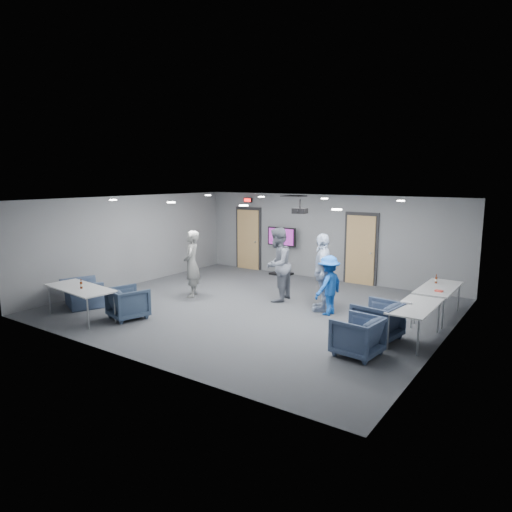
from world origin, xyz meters
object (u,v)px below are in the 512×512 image
Objects in this scene: person_c at (322,272)px; tv_stand at (282,248)px; person_d at (328,285)px; table_right_a at (439,289)px; bottle_right at (436,280)px; table_right_b at (416,308)px; person_a at (192,264)px; person_b at (277,265)px; projector at (300,211)px; chair_front_a at (128,303)px; chair_right_b at (377,321)px; chair_right_c at (357,336)px; bottle_front at (81,285)px; chair_front_b at (82,293)px; table_front_left at (80,289)px.

person_c is 4.23m from tv_stand.
table_right_a is (2.21, 1.25, -0.03)m from person_d.
bottle_right is at bearing 94.82° from person_c.
table_right_b is 7.65× the size of bottle_right.
table_right_b is at bearing -180.00° from table_right_a.
person_a reaches higher than bottle_right.
person_b reaches higher than person_d.
projector is (0.58, 0.13, 1.43)m from person_b.
person_b is 2.41× the size of chair_front_a.
person_c reaches higher than chair_right_b.
projector is at bearing -127.61° from chair_right_c.
person_a is at bearing 89.44° from table_right_b.
person_b is at bearing -119.72° from person_c.
person_a is at bearing -86.37° from chair_right_b.
person_b reaches higher than table_right_b.
person_b is at bearing -161.74° from bottle_right.
person_b is 4.01m from table_right_b.
person_c is 4.67m from chair_front_a.
bottle_front reaches higher than chair_front_a.
bottle_right reaches higher than chair_right_c.
person_b is 1.37m from person_c.
tv_stand is at bearing -78.13° from chair_front_a.
bottle_front is at bearing -72.63° from person_c.
person_a is 1.06× the size of table_right_b.
chair_right_c is at bearing -148.75° from chair_front_b.
bottle_right reaches higher than chair_right_b.
table_right_a is at bearing 35.73° from bottle_front.
chair_front_b is at bearing -83.41° from person_c.
projector reaches higher than chair_front_b.
person_c reaches higher than table_right_b.
table_right_b is at bearing 81.72° from person_d.
person_b is 1.02× the size of person_c.
chair_right_c is at bearing -154.75° from chair_front_a.
bottle_front is (0.97, -0.65, 0.48)m from chair_front_b.
person_d is at bearing -114.44° from chair_right_b.
bottle_right is 3.69m from projector.
chair_front_b is 1.09m from table_front_left.
table_right_b is at bearing 56.41° from person_a.
table_right_a is at bearing 41.29° from table_front_left.
tv_stand is 4.25× the size of projector.
tv_stand is (-4.84, 4.22, 0.52)m from chair_right_b.
tv_stand is (-5.49, 1.98, 0.22)m from table_right_a.
tv_stand is (-3.28, 3.23, 0.19)m from person_d.
chair_front_a is 3.60× the size of bottle_front.
table_front_left is (-4.61, -3.51, -0.02)m from person_d.
chair_front_a is 6.32m from table_right_b.
bottle_front is at bearing -59.08° from chair_right_b.
table_front_left is (-6.17, -1.49, 0.32)m from chair_right_c.
table_right_b is 0.85× the size of table_front_left.
bottle_right is (5.88, 2.18, -0.09)m from person_a.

